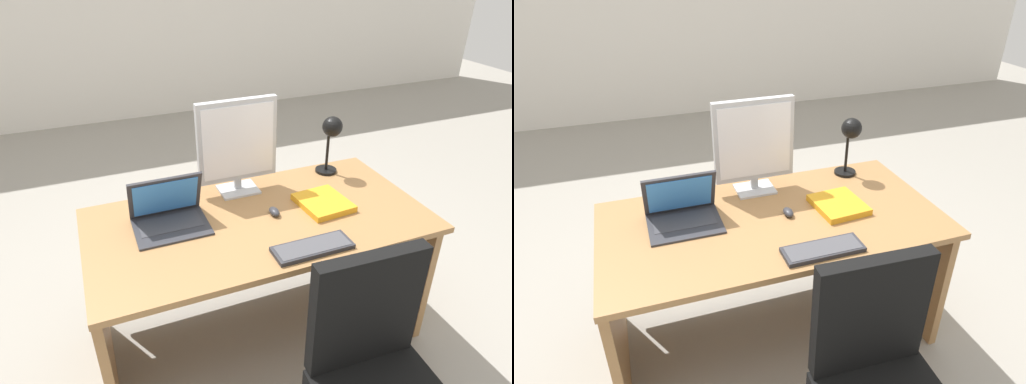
# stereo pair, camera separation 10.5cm
# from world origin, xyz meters

# --- Properties ---
(ground) EXTENTS (12.00, 12.00, 0.00)m
(ground) POSITION_xyz_m (0.00, 1.50, 0.00)
(ground) COLOR gray
(desk) EXTENTS (1.61, 0.82, 0.74)m
(desk) POSITION_xyz_m (0.00, 0.05, 0.52)
(desk) COLOR #9E7042
(desk) RESTS_ON ground
(monitor) EXTENTS (0.41, 0.16, 0.49)m
(monitor) POSITION_xyz_m (-0.00, 0.29, 1.01)
(monitor) COLOR #B7BABF
(monitor) RESTS_ON desk
(laptop) EXTENTS (0.33, 0.27, 0.24)m
(laptop) POSITION_xyz_m (-0.40, 0.12, 0.82)
(laptop) COLOR #2D2D33
(laptop) RESTS_ON desk
(keyboard) EXTENTS (0.35, 0.12, 0.02)m
(keyboard) POSITION_xyz_m (0.11, -0.32, 0.76)
(keyboard) COLOR #2D2D33
(keyboard) RESTS_ON desk
(mouse) EXTENTS (0.04, 0.08, 0.03)m
(mouse) POSITION_xyz_m (0.08, -0.00, 0.76)
(mouse) COLOR #2D2D33
(mouse) RESTS_ON desk
(desk_lamp) EXTENTS (0.12, 0.15, 0.34)m
(desk_lamp) POSITION_xyz_m (0.54, 0.29, 0.98)
(desk_lamp) COLOR black
(desk_lamp) RESTS_ON desk
(book) EXTENTS (0.24, 0.27, 0.03)m
(book) POSITION_xyz_m (0.34, -0.01, 0.76)
(book) COLOR orange
(book) RESTS_ON desk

